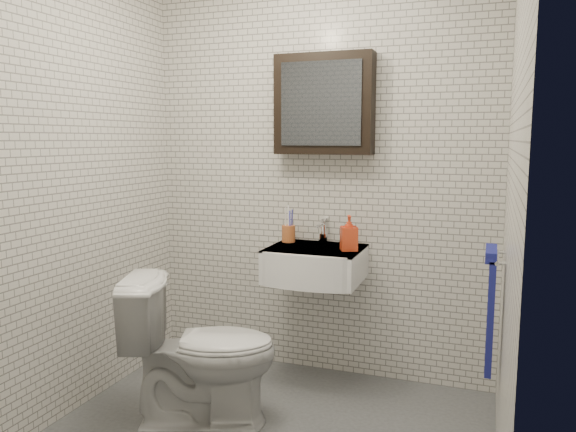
{
  "coord_description": "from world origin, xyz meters",
  "views": [
    {
      "loc": [
        1.02,
        -2.37,
        1.49
      ],
      "look_at": [
        -0.01,
        0.45,
        1.08
      ],
      "focal_mm": 35.0,
      "sensor_mm": 36.0,
      "label": 1
    }
  ],
  "objects": [
    {
      "name": "washbasin",
      "position": [
        0.05,
        0.73,
        0.76
      ],
      "size": [
        0.55,
        0.5,
        0.2
      ],
      "color": "white",
      "rests_on": "room_shell"
    },
    {
      "name": "mirror_cabinet",
      "position": [
        0.05,
        0.93,
        1.7
      ],
      "size": [
        0.6,
        0.15,
        0.6
      ],
      "color": "black",
      "rests_on": "room_shell"
    },
    {
      "name": "faucet",
      "position": [
        0.05,
        0.93,
        0.92
      ],
      "size": [
        0.06,
        0.2,
        0.15
      ],
      "color": "silver",
      "rests_on": "washbasin"
    },
    {
      "name": "toilet",
      "position": [
        -0.37,
        0.12,
        0.4
      ],
      "size": [
        0.88,
        0.68,
        0.79
      ],
      "primitive_type": "imported",
      "rotation": [
        0.0,
        0.0,
        1.92
      ],
      "color": "silver",
      "rests_on": "ground"
    },
    {
      "name": "toothbrush_cup",
      "position": [
        -0.16,
        0.89,
        0.91
      ],
      "size": [
        0.11,
        0.11,
        0.23
      ],
      "rotation": [
        0.0,
        0.0,
        0.44
      ],
      "color": "#B95D2E",
      "rests_on": "washbasin"
    },
    {
      "name": "soap_bottle",
      "position": [
        0.26,
        0.76,
        0.95
      ],
      "size": [
        0.12,
        0.12,
        0.21
      ],
      "primitive_type": "imported",
      "rotation": [
        0.0,
        0.0,
        0.42
      ],
      "color": "orange",
      "rests_on": "washbasin"
    },
    {
      "name": "room_shell",
      "position": [
        0.0,
        0.0,
        1.47
      ],
      "size": [
        2.22,
        2.02,
        2.51
      ],
      "color": "silver",
      "rests_on": "ground"
    },
    {
      "name": "towel_rail",
      "position": [
        1.04,
        0.35,
        0.72
      ],
      "size": [
        0.09,
        0.3,
        0.58
      ],
      "color": "silver",
      "rests_on": "room_shell"
    }
  ]
}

